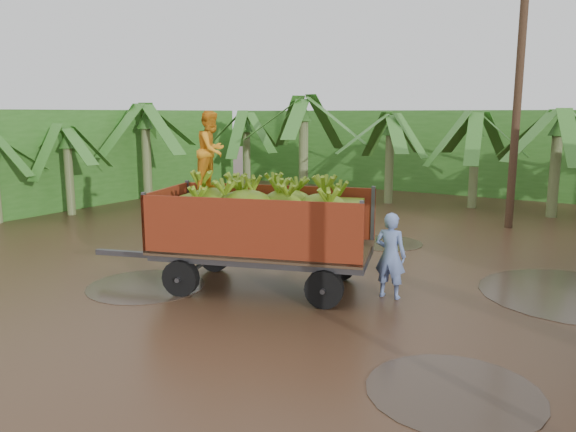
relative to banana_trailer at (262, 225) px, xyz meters
The scene contains 7 objects.
ground 2.00m from the banana_trailer, 22.21° to the left, with size 100.00×100.00×0.00m, color black.
hedge_north 16.60m from the banana_trailer, 92.02° to the left, with size 22.00×3.00×3.60m, color #2D661E.
hedge_west 13.40m from the banana_trailer, 160.01° to the left, with size 3.00×18.00×3.60m, color #2D661E.
banana_trailer is the anchor object (origin of this frame).
man_blue 2.58m from the banana_trailer, 17.71° to the left, with size 0.60×0.40×1.66m, color #6A83C2.
utility_pole 9.98m from the banana_trailer, 71.30° to the left, with size 1.20×0.24×8.62m.
banana_plants 8.90m from the banana_trailer, 111.40° to the left, with size 24.85×19.79×4.28m.
Camera 1 is at (4.80, -9.60, 3.49)m, focal length 35.00 mm.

